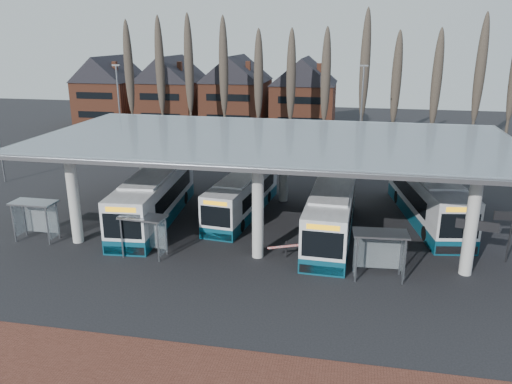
% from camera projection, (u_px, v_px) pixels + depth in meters
% --- Properties ---
extents(ground, '(140.00, 140.00, 0.00)m').
position_uv_depth(ground, '(249.00, 275.00, 28.22)').
color(ground, black).
rests_on(ground, ground).
extents(station_canopy, '(32.00, 16.00, 6.34)m').
position_uv_depth(station_canopy, '(273.00, 147.00, 33.99)').
color(station_canopy, beige).
rests_on(station_canopy, ground).
extents(poplar_row, '(45.10, 1.10, 14.50)m').
position_uv_depth(poplar_row, '(309.00, 73.00, 56.45)').
color(poplar_row, '#473D33').
rests_on(poplar_row, ground).
extents(townhouse_row, '(36.80, 10.30, 12.25)m').
position_uv_depth(townhouse_row, '(204.00, 87.00, 70.48)').
color(townhouse_row, brown).
rests_on(townhouse_row, ground).
extents(lamp_post_a, '(0.80, 0.16, 10.17)m').
position_uv_depth(lamp_post_a, '(120.00, 114.00, 50.49)').
color(lamp_post_a, slate).
rests_on(lamp_post_a, ground).
extents(lamp_post_b, '(0.80, 0.16, 10.17)m').
position_uv_depth(lamp_post_b, '(361.00, 115.00, 49.84)').
color(lamp_post_b, slate).
rests_on(lamp_post_b, ground).
extents(bus_0, '(3.77, 12.95, 3.55)m').
position_uv_depth(bus_0, '(155.00, 198.00, 36.19)').
color(bus_0, white).
rests_on(bus_0, ground).
extents(bus_1, '(3.54, 11.24, 3.07)m').
position_uv_depth(bus_1, '(243.00, 195.00, 37.51)').
color(bus_1, white).
rests_on(bus_1, ground).
extents(bus_2, '(3.07, 12.45, 3.44)m').
position_uv_depth(bus_2, '(332.00, 212.00, 33.40)').
color(bus_2, white).
rests_on(bus_2, ground).
extents(bus_3, '(4.73, 12.95, 3.52)m').
position_uv_depth(bus_3, '(428.00, 198.00, 36.25)').
color(bus_3, white).
rests_on(bus_3, ground).
extents(shelter_0, '(2.87, 1.44, 2.66)m').
position_uv_depth(shelter_0, '(36.00, 212.00, 32.58)').
color(shelter_0, gray).
rests_on(shelter_0, ground).
extents(shelter_1, '(2.87, 1.59, 2.58)m').
position_uv_depth(shelter_1, '(145.00, 226.00, 30.22)').
color(shelter_1, gray).
rests_on(shelter_1, ground).
extents(shelter_2, '(3.06, 1.69, 2.75)m').
position_uv_depth(shelter_2, '(379.00, 244.00, 27.38)').
color(shelter_2, gray).
rests_on(shelter_2, ground).
extents(info_sign_0, '(2.19, 0.55, 3.29)m').
position_uv_depth(info_sign_0, '(477.00, 230.00, 27.37)').
color(info_sign_0, black).
rests_on(info_sign_0, ground).
extents(barrier, '(2.00, 1.02, 1.08)m').
position_uv_depth(barrier, '(285.00, 247.00, 29.85)').
color(barrier, black).
rests_on(barrier, ground).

